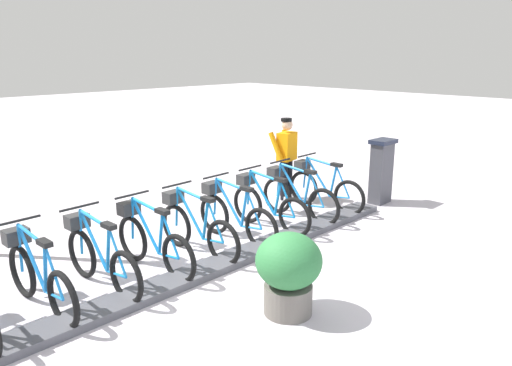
# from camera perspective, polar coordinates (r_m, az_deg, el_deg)

# --- Properties ---
(ground_plane) EXTENTS (60.00, 60.00, 0.00)m
(ground_plane) POSITION_cam_1_polar(r_m,az_deg,el_deg) (6.93, -4.89, -10.00)
(ground_plane) COLOR #B9B0B7
(dock_rail_base) EXTENTS (0.44, 7.72, 0.10)m
(dock_rail_base) POSITION_cam_1_polar(r_m,az_deg,el_deg) (6.91, -4.90, -9.63)
(dock_rail_base) COLOR #47474C
(dock_rail_base) RESTS_ON ground
(payment_kiosk) EXTENTS (0.36, 0.52, 1.28)m
(payment_kiosk) POSITION_cam_1_polar(r_m,az_deg,el_deg) (9.99, 14.33, 1.45)
(payment_kiosk) COLOR #38383D
(payment_kiosk) RESTS_ON ground
(bike_docked_0) EXTENTS (1.72, 0.54, 1.02)m
(bike_docked_0) POSITION_cam_1_polar(r_m,az_deg,el_deg) (9.44, 7.73, -0.48)
(bike_docked_0) COLOR black
(bike_docked_0) RESTS_ON ground
(bike_docked_1) EXTENTS (1.72, 0.54, 1.02)m
(bike_docked_1) POSITION_cam_1_polar(r_m,az_deg,el_deg) (8.86, 4.72, -1.42)
(bike_docked_1) COLOR black
(bike_docked_1) RESTS_ON ground
(bike_docked_2) EXTENTS (1.72, 0.54, 1.02)m
(bike_docked_2) POSITION_cam_1_polar(r_m,az_deg,el_deg) (8.31, 1.28, -2.49)
(bike_docked_2) COLOR black
(bike_docked_2) RESTS_ON ground
(bike_docked_3) EXTENTS (1.72, 0.54, 1.02)m
(bike_docked_3) POSITION_cam_1_polar(r_m,az_deg,el_deg) (7.79, -2.62, -3.70)
(bike_docked_3) COLOR black
(bike_docked_3) RESTS_ON ground
(bike_docked_4) EXTENTS (1.72, 0.54, 1.02)m
(bike_docked_4) POSITION_cam_1_polar(r_m,az_deg,el_deg) (7.33, -7.07, -5.04)
(bike_docked_4) COLOR black
(bike_docked_4) RESTS_ON ground
(bike_docked_5) EXTENTS (1.72, 0.54, 1.02)m
(bike_docked_5) POSITION_cam_1_polar(r_m,az_deg,el_deg) (6.91, -12.10, -6.52)
(bike_docked_5) COLOR black
(bike_docked_5) RESTS_ON ground
(bike_docked_6) EXTENTS (1.72, 0.54, 1.02)m
(bike_docked_6) POSITION_cam_1_polar(r_m,az_deg,el_deg) (6.56, -17.75, -8.11)
(bike_docked_6) COLOR black
(bike_docked_6) RESTS_ON ground
(bike_docked_7) EXTENTS (1.72, 0.54, 1.02)m
(bike_docked_7) POSITION_cam_1_polar(r_m,az_deg,el_deg) (6.29, -24.02, -9.76)
(bike_docked_7) COLOR black
(bike_docked_7) RESTS_ON ground
(worker_near_rack) EXTENTS (0.50, 0.68, 1.66)m
(worker_near_rack) POSITION_cam_1_polar(r_m,az_deg,el_deg) (9.87, 3.53, 3.18)
(worker_near_rack) COLOR white
(worker_near_rack) RESTS_ON ground
(planter_bush) EXTENTS (0.76, 0.76, 0.97)m
(planter_bush) POSITION_cam_1_polar(r_m,az_deg,el_deg) (5.65, 3.81, -9.99)
(planter_bush) COLOR #59544C
(planter_bush) RESTS_ON ground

